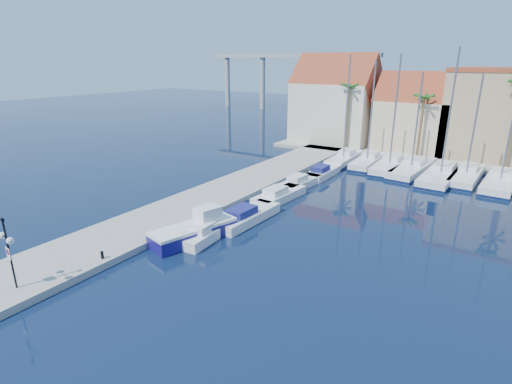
{
  "coord_description": "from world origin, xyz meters",
  "views": [
    {
      "loc": [
        14.78,
        -12.95,
        12.88
      ],
      "look_at": [
        -1.7,
        11.93,
        3.0
      ],
      "focal_mm": 28.0,
      "sensor_mm": 36.0,
      "label": 1
    }
  ],
  "objects": [
    {
      "name": "ground",
      "position": [
        0.0,
        0.0,
        0.0
      ],
      "size": [
        260.0,
        260.0,
        0.0
      ],
      "primitive_type": "plane",
      "color": "black",
      "rests_on": "ground"
    },
    {
      "name": "quay_west",
      "position": [
        -9.0,
        13.5,
        0.25
      ],
      "size": [
        6.0,
        77.0,
        0.5
      ],
      "primitive_type": "cube",
      "color": "gray",
      "rests_on": "ground"
    },
    {
      "name": "shore_north",
      "position": [
        10.0,
        48.0,
        0.25
      ],
      "size": [
        54.0,
        16.0,
        0.5
      ],
      "primitive_type": "cube",
      "color": "gray",
      "rests_on": "ground"
    },
    {
      "name": "lamp_post",
      "position": [
        -7.66,
        -3.89,
        3.32
      ],
      "size": [
        1.45,
        0.5,
        4.3
      ],
      "rotation": [
        0.0,
        0.0,
        -0.11
      ],
      "color": "black",
      "rests_on": "quay_west"
    },
    {
      "name": "bollard",
      "position": [
        -6.6,
        1.06,
        0.75
      ],
      "size": [
        0.2,
        0.2,
        0.51
      ],
      "primitive_type": "cylinder",
      "color": "black",
      "rests_on": "quay_west"
    },
    {
      "name": "fishing_boat",
      "position": [
        -4.22,
        7.53,
        0.77
      ],
      "size": [
        3.79,
        6.99,
        2.33
      ],
      "rotation": [
        0.0,
        0.0,
        -0.25
      ],
      "color": "navy",
      "rests_on": "ground"
    },
    {
      "name": "motorboat_west_0",
      "position": [
        -3.6,
        8.04,
        0.51
      ],
      "size": [
        2.18,
        5.52,
        1.4
      ],
      "rotation": [
        0.0,
        0.0,
        0.09
      ],
      "color": "white",
      "rests_on": "ground"
    },
    {
      "name": "motorboat_west_1",
      "position": [
        -3.06,
        12.49,
        0.51
      ],
      "size": [
        2.47,
        7.03,
        1.4
      ],
      "rotation": [
        0.0,
        0.0,
        -0.04
      ],
      "color": "white",
      "rests_on": "ground"
    },
    {
      "name": "motorboat_west_2",
      "position": [
        -3.51,
        18.63,
        0.51
      ],
      "size": [
        2.57,
        6.7,
        1.4
      ],
      "rotation": [
        0.0,
        0.0,
        -0.07
      ],
      "color": "white",
      "rests_on": "ground"
    },
    {
      "name": "motorboat_west_3",
      "position": [
        -3.79,
        23.55,
        0.51
      ],
      "size": [
        2.46,
        6.29,
        1.4
      ],
      "rotation": [
        0.0,
        0.0,
        -0.08
      ],
      "color": "white",
      "rests_on": "ground"
    },
    {
      "name": "motorboat_west_4",
      "position": [
        -3.48,
        28.55,
        0.51
      ],
      "size": [
        2.08,
        6.39,
        1.4
      ],
      "rotation": [
        0.0,
        0.0,
        0.01
      ],
      "color": "white",
      "rests_on": "ground"
    },
    {
      "name": "sailboat_0",
      "position": [
        -3.78,
        36.21,
        0.62
      ],
      "size": [
        2.73,
        9.07,
        13.53
      ],
      "rotation": [
        0.0,
        0.0,
        0.04
      ],
      "color": "white",
      "rests_on": "ground"
    },
    {
      "name": "sailboat_1",
      "position": [
        -0.74,
        36.63,
        0.61
      ],
      "size": [
        2.73,
        9.2,
        12.87
      ],
      "rotation": [
        0.0,
        0.0,
        0.03
      ],
      "color": "white",
      "rests_on": "ground"
    },
    {
      "name": "sailboat_2",
      "position": [
        2.15,
        36.4,
        0.59
      ],
      "size": [
        3.13,
        10.43,
        13.58
      ],
      "rotation": [
        0.0,
        0.0,
        0.04
      ],
      "color": "white",
      "rests_on": "ground"
    },
    {
      "name": "sailboat_3",
      "position": [
        4.9,
        36.08,
        0.56
      ],
      "size": [
        3.73,
        11.05,
        11.64
      ],
      "rotation": [
        0.0,
        0.0,
        -0.08
      ],
      "color": "white",
      "rests_on": "ground"
    },
    {
      "name": "sailboat_4",
      "position": [
        8.28,
        35.25,
        0.58
      ],
      "size": [
        3.48,
        11.81,
        14.23
      ],
      "rotation": [
        0.0,
        0.0,
        -0.03
      ],
      "color": "white",
      "rests_on": "ground"
    },
    {
      "name": "sailboat_5",
      "position": [
        10.72,
        36.23,
        0.57
      ],
      "size": [
        3.0,
        10.12,
        11.62
      ],
      "rotation": [
        0.0,
        0.0,
        -0.03
      ],
      "color": "white",
      "rests_on": "ground"
    },
    {
      "name": "sailboat_6",
      "position": [
        14.07,
        35.7,
        0.59
      ],
      "size": [
        3.46,
        10.96,
        14.27
      ],
      "rotation": [
        0.0,
        0.0,
        -0.06
      ],
      "color": "white",
      "rests_on": "ground"
    },
    {
      "name": "building_0",
      "position": [
        -10.0,
        47.0,
        6.52
      ],
      "size": [
        12.3,
        9.0,
        13.5
      ],
      "color": "beige",
      "rests_on": "shore_north"
    },
    {
      "name": "building_1",
      "position": [
        2.0,
        47.0,
        5.3
      ],
      "size": [
        10.3,
        8.0,
        11.0
      ],
      "color": "beige",
      "rests_on": "shore_north"
    },
    {
      "name": "building_2",
      "position": [
        13.0,
        48.0,
        6.26
      ],
      "size": [
        14.2,
        10.2,
        11.5
      ],
      "color": "tan",
      "rests_on": "shore_north"
    },
    {
      "name": "palm_0",
      "position": [
        -6.0,
        42.0,
        9.08
      ],
      "size": [
        2.6,
        2.6,
        10.15
      ],
      "color": "brown",
      "rests_on": "shore_north"
    },
    {
      "name": "palm_1",
      "position": [
        4.0,
        42.0,
        8.14
      ],
      "size": [
        2.6,
        2.6,
        9.15
      ],
      "color": "brown",
      "rests_on": "shore_north"
    },
    {
      "name": "viaduct",
      "position": [
        -39.07,
        82.0,
        10.25
      ],
      "size": [
        48.0,
        2.2,
        14.45
      ],
      "color": "#9E9E99",
      "rests_on": "ground"
    }
  ]
}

